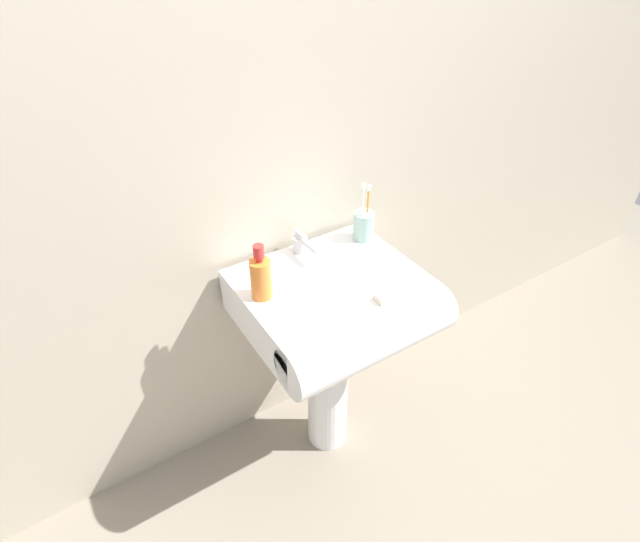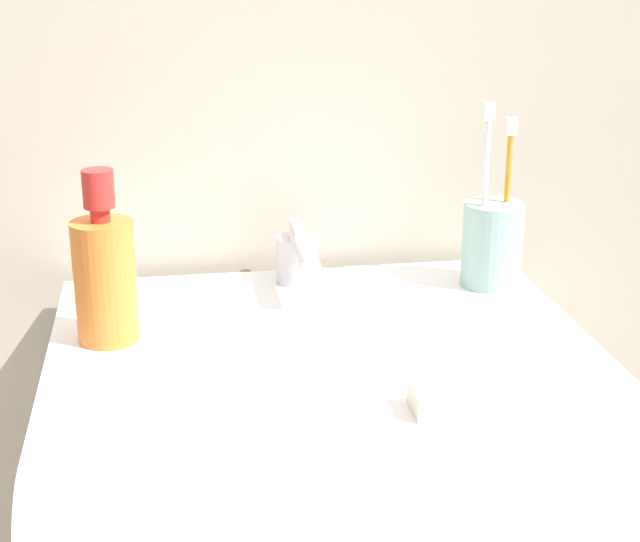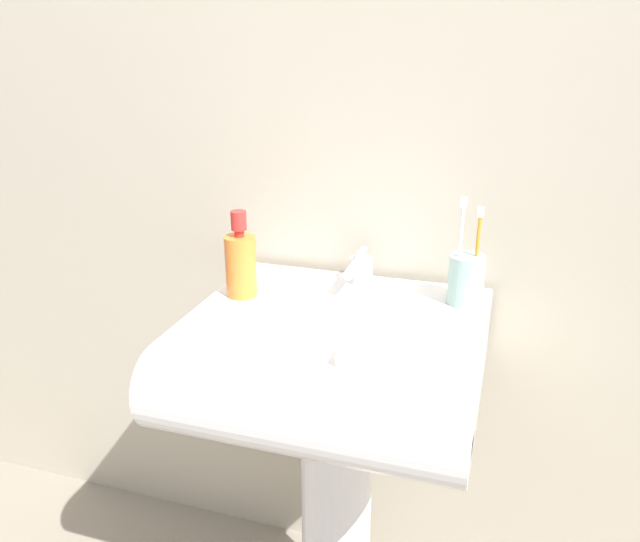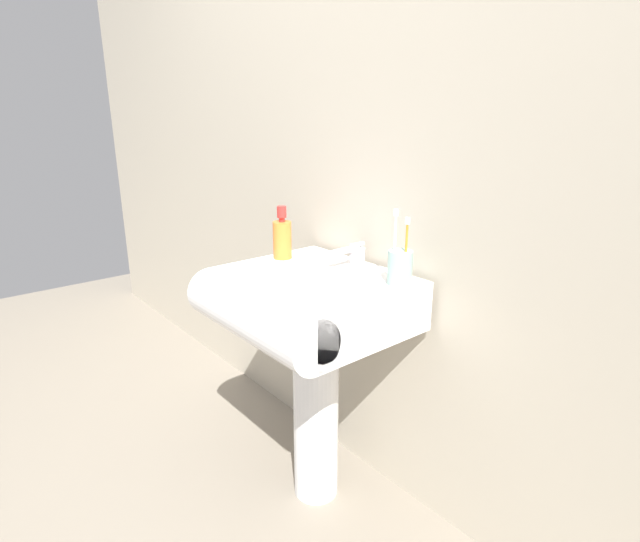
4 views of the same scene
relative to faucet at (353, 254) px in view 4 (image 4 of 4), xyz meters
name	(u,v)px [view 4 (image 4 of 4)]	position (x,y,z in m)	size (l,w,h in m)	color
ground_plane	(316,490)	(0.00, -0.16, -0.85)	(6.00, 6.00, 0.00)	gray
wall_back	(380,145)	(0.00, 0.11, 0.35)	(5.00, 0.05, 2.40)	#B7AD99
sink_pedestal	(316,410)	(0.00, -0.16, -0.52)	(0.15, 0.15, 0.66)	white
sink_basin	(301,302)	(0.00, -0.22, -0.11)	(0.56, 0.53, 0.16)	white
faucet	(353,254)	(0.00, 0.00, 0.00)	(0.05, 0.14, 0.07)	silver
toothbrush_cup	(400,267)	(0.23, -0.03, 0.02)	(0.07, 0.07, 0.22)	#99BFB2
soap_bottle	(282,238)	(-0.22, -0.13, 0.03)	(0.06, 0.06, 0.18)	orange
bar_soap	(286,291)	(0.10, -0.35, -0.03)	(0.08, 0.04, 0.02)	silver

